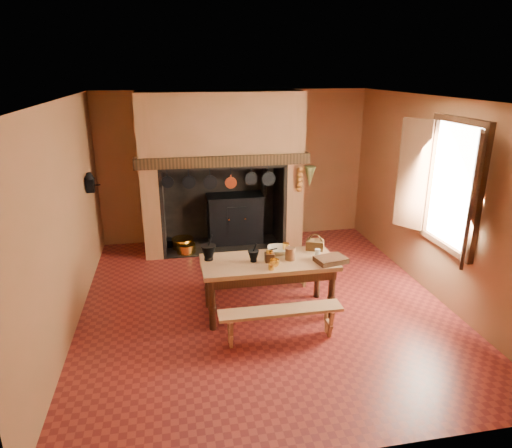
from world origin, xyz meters
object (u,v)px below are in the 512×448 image
Objects in this scene: bench_front at (281,317)px; mixing_bowl at (279,250)px; work_table at (269,269)px; iron_range at (235,218)px; wicker_basket at (315,244)px; coffee_grinder at (270,257)px.

mixing_bowl is (0.19, 0.92, 0.49)m from bench_front.
bench_front is at bearing -90.00° from work_table.
iron_range is 5.59× the size of wicker_basket.
bench_front is (0.05, -3.40, -0.17)m from iron_range.
work_table is at bearing 98.26° from coffee_grinder.
coffee_grinder is at bearing -88.81° from iron_range.
bench_front is 4.68× the size of mixing_bowl.
work_table is at bearing 90.00° from bench_front.
wicker_basket is at bearing -72.59° from iron_range.
wicker_basket is at bearing 3.57° from mixing_bowl.
work_table is 6.18× the size of wicker_basket.
mixing_bowl reaches higher than bench_front.
iron_range is 0.90× the size of work_table.
work_table is 0.78m from wicker_basket.
bench_front is at bearing -103.15° from wicker_basket.
mixing_bowl is at bearing 48.86° from work_table.
wicker_basket reaches higher than mixing_bowl.
wicker_basket is (0.71, 0.95, 0.52)m from bench_front.
wicker_basket is at bearing 26.34° from coffee_grinder.
work_table is 9.54× the size of coffee_grinder.
mixing_bowl is (0.19, 0.22, 0.16)m from work_table.
wicker_basket is (0.77, -2.45, 0.36)m from iron_range.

